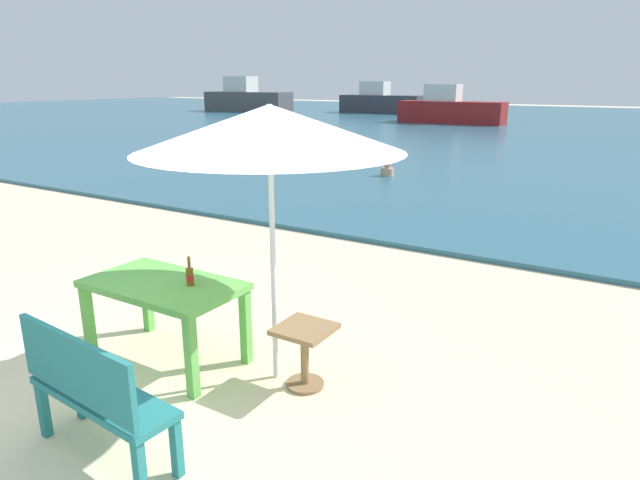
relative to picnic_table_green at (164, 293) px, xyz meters
The scene contains 11 objects.
ground_plane 1.01m from the picnic_table_green, 59.78° to the right, with size 120.00×120.00×0.00m, color beige.
sea_water 29.34m from the picnic_table_green, 89.24° to the left, with size 120.00×50.00×0.08m, color #2D6075.
picnic_table_green is the anchor object (origin of this frame).
beer_bottle_amber 0.34m from the picnic_table_green, 14.32° to the left, with size 0.07×0.07×0.26m.
patio_umbrella 1.81m from the picnic_table_green, 14.57° to the left, with size 2.10×2.10×2.30m.
side_table_wood 1.37m from the picnic_table_green, 11.92° to the left, with size 0.44×0.44×0.54m.
bench_teal_center 1.40m from the picnic_table_green, 62.33° to the right, with size 1.22×0.45×0.95m.
swimmer_person 10.17m from the picnic_table_green, 103.71° to the left, with size 0.34×0.34×0.41m.
boat_ferry 38.74m from the picnic_table_green, 112.86° to the left, with size 6.36×1.73×2.31m.
boat_barge 40.49m from the picnic_table_green, 127.92° to the left, with size 7.37×2.01×2.68m.
boat_cargo_ship 29.32m from the picnic_table_green, 104.09° to the left, with size 5.99×1.63×2.18m.
Camera 1 is at (3.19, -2.49, 2.47)m, focal length 30.96 mm.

